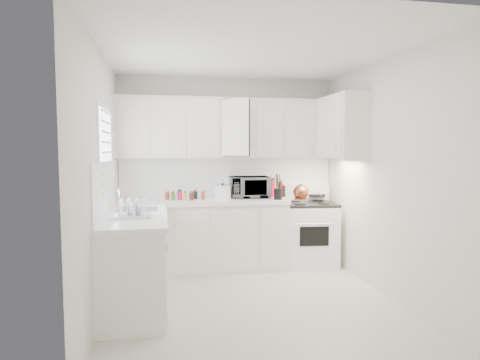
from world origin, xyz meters
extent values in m
plane|color=beige|center=(0.00, 0.00, 0.00)|extent=(3.20, 3.20, 0.00)
plane|color=white|center=(0.00, 0.00, 2.60)|extent=(3.20, 3.20, 0.00)
plane|color=silver|center=(0.00, 1.60, 1.30)|extent=(3.00, 0.00, 3.00)
plane|color=silver|center=(0.00, -1.60, 1.30)|extent=(3.00, 0.00, 3.00)
plane|color=silver|center=(-1.50, 0.00, 1.30)|extent=(0.00, 3.20, 3.20)
plane|color=silver|center=(1.50, 0.00, 1.30)|extent=(0.00, 3.20, 3.20)
cube|color=white|center=(-0.39, 1.29, 0.93)|extent=(2.24, 0.64, 0.05)
cube|color=white|center=(-1.19, 0.20, 0.93)|extent=(0.64, 1.62, 0.05)
cube|color=white|center=(0.00, 1.59, 1.23)|extent=(2.98, 0.02, 0.55)
cube|color=white|center=(-1.49, 0.20, 1.23)|extent=(0.02, 1.60, 0.55)
imported|color=gray|center=(0.26, 1.39, 1.13)|extent=(0.53, 0.30, 0.36)
cylinder|color=white|center=(-0.01, 1.52, 1.08)|extent=(0.12, 0.12, 0.27)
cylinder|color=#9A402A|center=(-0.85, 1.42, 1.02)|extent=(0.06, 0.06, 0.13)
cylinder|color=#28782C|center=(-0.78, 1.33, 1.02)|extent=(0.06, 0.06, 0.13)
cylinder|color=#D31C51|center=(-0.70, 1.42, 1.02)|extent=(0.06, 0.06, 0.13)
cylinder|color=gold|center=(-0.62, 1.33, 1.02)|extent=(0.06, 0.06, 0.13)
cylinder|color=#5A2119|center=(-0.55, 1.42, 1.02)|extent=(0.06, 0.06, 0.13)
cylinder|color=black|center=(-0.47, 1.33, 1.02)|extent=(0.06, 0.06, 0.13)
cylinder|color=#9A402A|center=(-0.40, 1.42, 1.02)|extent=(0.06, 0.06, 0.13)
cylinder|color=#D31C51|center=(0.58, 1.46, 1.05)|extent=(0.06, 0.06, 0.19)
cylinder|color=gold|center=(0.64, 1.40, 1.05)|extent=(0.06, 0.06, 0.19)
cylinder|color=#5A2119|center=(0.69, 1.46, 1.05)|extent=(0.06, 0.06, 0.19)
cylinder|color=black|center=(0.74, 1.40, 1.05)|extent=(0.06, 0.06, 0.19)
camera|label=1|loc=(-0.91, -4.14, 1.64)|focal=30.87mm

